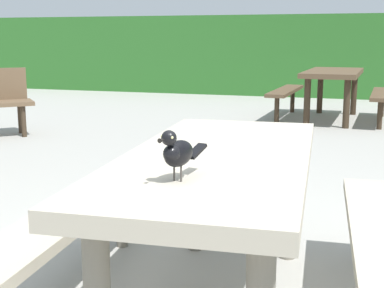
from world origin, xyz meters
name	(u,v)px	position (x,y,z in m)	size (l,w,h in m)	color
hedge_wall	(347,56)	(0.00, 10.00, 0.84)	(28.00, 1.48, 1.68)	#2D6B28
picnic_table_foreground	(218,194)	(-0.22, 0.22, 0.56)	(1.79, 1.85, 0.74)	#B2A893
bird_grackle	(177,152)	(-0.23, -0.28, 0.84)	(0.11, 0.28, 0.18)	black
picnic_table_mid_left	(333,83)	(-0.07, 6.33, 0.56)	(1.76, 1.83, 0.74)	brown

